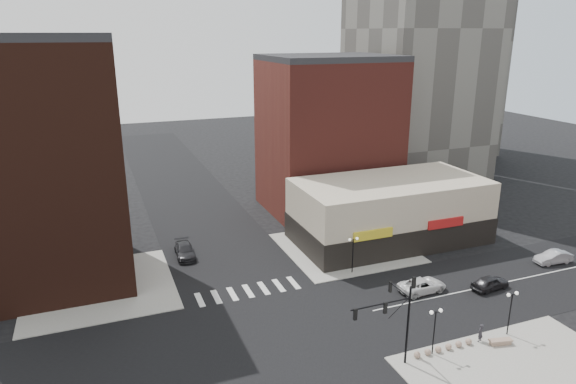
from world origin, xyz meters
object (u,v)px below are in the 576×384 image
dark_sedan_east (490,283)px  silver_sedan (553,257)px  pedestrian (480,333)px  street_lamp_se_b (511,302)px  stone_bench (500,342)px  traffic_signal (396,310)px  street_lamp_se_a (435,320)px  street_lamp_ne (353,246)px  white_suv (422,285)px  dark_sedan_north (185,251)px

dark_sedan_east → silver_sedan: bearing=-84.6°
silver_sedan → pedestrian: size_ratio=2.65×
street_lamp_se_b → silver_sedan: size_ratio=0.93×
dark_sedan_east → stone_bench: dark_sedan_east is taller
traffic_signal → silver_sedan: (27.90, 9.64, -4.23)m
street_lamp_se_b → traffic_signal: bearing=179.2°
street_lamp_se_a → stone_bench: bearing=-9.0°
street_lamp_ne → pedestrian: bearing=-76.2°
white_suv → pedestrian: size_ratio=3.07×
dark_sedan_north → white_suv: bearing=-37.0°
dark_sedan_east → dark_sedan_north: (-28.35, 19.84, 0.02)m
street_lamp_ne → white_suv: 8.39m
dark_sedan_east → pedestrian: pedestrian is taller
street_lamp_ne → stone_bench: 18.05m
silver_sedan → stone_bench: 20.86m
white_suv → dark_sedan_north: (-21.40, 17.69, 0.04)m
street_lamp_se_a → dark_sedan_east: bearing=30.3°
traffic_signal → dark_sedan_north: 29.89m
traffic_signal → silver_sedan: size_ratio=1.74×
stone_bench → white_suv: bearing=105.1°
street_lamp_se_a → pedestrian: (4.94, 0.00, -2.33)m
street_lamp_se_a → street_lamp_se_b: size_ratio=1.00×
stone_bench → traffic_signal: bearing=-174.5°
street_lamp_ne → dark_sedan_east: street_lamp_ne is taller
traffic_signal → dark_sedan_north: (-11.88, 27.10, -4.20)m
pedestrian → white_suv: bearing=-116.5°
dark_sedan_north → stone_bench: size_ratio=2.51×
street_lamp_se_a → white_suv: (5.75, 9.58, -2.57)m
dark_sedan_north → pedestrian: (20.58, -27.27, 0.20)m
street_lamp_se_a → dark_sedan_east: street_lamp_se_a is taller
street_lamp_se_a → white_suv: street_lamp_se_a is taller
pedestrian → traffic_signal: bearing=-22.7°
traffic_signal → white_suv: bearing=44.7°
traffic_signal → silver_sedan: traffic_signal is taller
street_lamp_se_b → street_lamp_ne: size_ratio=1.00×
street_lamp_ne → white_suv: bearing=-53.5°
traffic_signal → silver_sedan: 29.82m
street_lamp_se_b → stone_bench: size_ratio=1.99×
pedestrian → street_lamp_ne: bearing=-97.8°
white_suv → dark_sedan_east: (6.96, -2.15, 0.02)m
traffic_signal → street_lamp_ne: traffic_signal is taller
traffic_signal → pedestrian: (8.70, -0.17, -4.00)m
street_lamp_ne → stone_bench: (5.30, -17.00, -2.92)m
dark_sedan_east → pedestrian: 10.76m
dark_sedan_north → pedestrian: 34.17m
dark_sedan_east → stone_bench: size_ratio=2.07×
white_suv → traffic_signal: bearing=131.8°
traffic_signal → white_suv: traffic_signal is taller
silver_sedan → stone_bench: silver_sedan is taller
street_lamp_se_b → white_suv: bearing=103.2°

